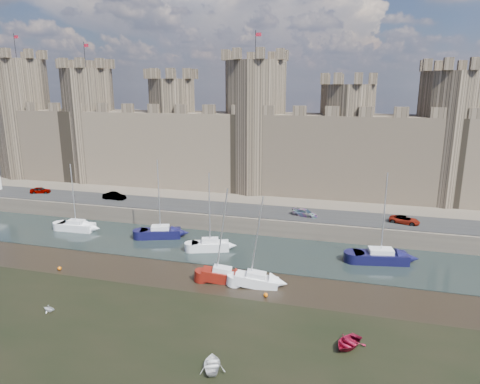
{
  "coord_description": "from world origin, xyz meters",
  "views": [
    {
      "loc": [
        20.01,
        -27.58,
        21.3
      ],
      "look_at": [
        6.37,
        22.0,
        8.47
      ],
      "focal_mm": 32.0,
      "sensor_mm": 36.0,
      "label": 1
    }
  ],
  "objects_px": {
    "car_2": "(305,213)",
    "sailboat_3": "(381,256)",
    "car_1": "(114,196)",
    "sailboat_5": "(256,280)",
    "sailboat_2": "(210,245)",
    "sailboat_1": "(161,232)",
    "sailboat_4": "(222,275)",
    "car_3": "(405,220)",
    "car_0": "(40,190)",
    "sailboat_0": "(76,226)"
  },
  "relations": [
    {
      "from": "car_1",
      "to": "car_2",
      "type": "distance_m",
      "value": 32.33
    },
    {
      "from": "car_1",
      "to": "sailboat_3",
      "type": "bearing_deg",
      "value": -100.51
    },
    {
      "from": "sailboat_4",
      "to": "sailboat_2",
      "type": "bearing_deg",
      "value": 107.39
    },
    {
      "from": "car_2",
      "to": "sailboat_2",
      "type": "relative_size",
      "value": 0.36
    },
    {
      "from": "car_1",
      "to": "sailboat_4",
      "type": "xyz_separation_m",
      "value": [
        25.51,
        -19.88,
        -2.36
      ]
    },
    {
      "from": "sailboat_1",
      "to": "car_1",
      "type": "bearing_deg",
      "value": 124.71
    },
    {
      "from": "car_2",
      "to": "sailboat_0",
      "type": "xyz_separation_m",
      "value": [
        -33.26,
        -8.36,
        -2.25
      ]
    },
    {
      "from": "car_3",
      "to": "sailboat_3",
      "type": "distance_m",
      "value": 9.9
    },
    {
      "from": "car_1",
      "to": "sailboat_4",
      "type": "bearing_deg",
      "value": -125.52
    },
    {
      "from": "sailboat_5",
      "to": "sailboat_2",
      "type": "bearing_deg",
      "value": 126.72
    },
    {
      "from": "car_0",
      "to": "sailboat_0",
      "type": "relative_size",
      "value": 0.34
    },
    {
      "from": "sailboat_1",
      "to": "sailboat_4",
      "type": "bearing_deg",
      "value": -60.86
    },
    {
      "from": "car_1",
      "to": "car_2",
      "type": "bearing_deg",
      "value": -89.42
    },
    {
      "from": "sailboat_0",
      "to": "sailboat_5",
      "type": "distance_m",
      "value": 32.16
    },
    {
      "from": "sailboat_1",
      "to": "sailboat_3",
      "type": "height_order",
      "value": "sailboat_1"
    },
    {
      "from": "car_3",
      "to": "sailboat_4",
      "type": "distance_m",
      "value": 28.22
    },
    {
      "from": "sailboat_4",
      "to": "sailboat_5",
      "type": "height_order",
      "value": "sailboat_4"
    },
    {
      "from": "car_0",
      "to": "sailboat_1",
      "type": "relative_size",
      "value": 0.3
    },
    {
      "from": "car_1",
      "to": "sailboat_0",
      "type": "bearing_deg",
      "value": 176.65
    },
    {
      "from": "sailboat_1",
      "to": "car_3",
      "type": "bearing_deg",
      "value": -6.61
    },
    {
      "from": "sailboat_2",
      "to": "sailboat_3",
      "type": "relative_size",
      "value": 0.93
    },
    {
      "from": "sailboat_0",
      "to": "sailboat_1",
      "type": "relative_size",
      "value": 0.9
    },
    {
      "from": "car_1",
      "to": "sailboat_5",
      "type": "relative_size",
      "value": 0.38
    },
    {
      "from": "car_1",
      "to": "sailboat_3",
      "type": "xyz_separation_m",
      "value": [
        42.75,
        -9.8,
        -2.29
      ]
    },
    {
      "from": "car_0",
      "to": "car_1",
      "type": "bearing_deg",
      "value": -111.1
    },
    {
      "from": "car_3",
      "to": "sailboat_4",
      "type": "bearing_deg",
      "value": 147.59
    },
    {
      "from": "sailboat_0",
      "to": "sailboat_1",
      "type": "bearing_deg",
      "value": -0.57
    },
    {
      "from": "sailboat_1",
      "to": "car_2",
      "type": "bearing_deg",
      "value": 1.61
    },
    {
      "from": "car_3",
      "to": "sailboat_0",
      "type": "xyz_separation_m",
      "value": [
        -47.11,
        -8.61,
        -2.27
      ]
    },
    {
      "from": "car_0",
      "to": "sailboat_4",
      "type": "height_order",
      "value": "sailboat_4"
    },
    {
      "from": "sailboat_3",
      "to": "sailboat_4",
      "type": "distance_m",
      "value": 19.97
    },
    {
      "from": "car_2",
      "to": "sailboat_4",
      "type": "height_order",
      "value": "sailboat_4"
    },
    {
      "from": "sailboat_0",
      "to": "sailboat_5",
      "type": "bearing_deg",
      "value": -21.83
    },
    {
      "from": "sailboat_4",
      "to": "car_1",
      "type": "bearing_deg",
      "value": 131.72
    },
    {
      "from": "sailboat_0",
      "to": "car_3",
      "type": "bearing_deg",
      "value": 7.76
    },
    {
      "from": "car_2",
      "to": "sailboat_5",
      "type": "relative_size",
      "value": 0.36
    },
    {
      "from": "car_2",
      "to": "sailboat_5",
      "type": "xyz_separation_m",
      "value": [
        -2.9,
        -18.95,
        -2.3
      ]
    },
    {
      "from": "car_0",
      "to": "sailboat_4",
      "type": "xyz_separation_m",
      "value": [
        40.66,
        -20.24,
        -2.3
      ]
    },
    {
      "from": "car_0",
      "to": "car_2",
      "type": "xyz_separation_m",
      "value": [
        47.46,
        -1.38,
        -0.04
      ]
    },
    {
      "from": "car_0",
      "to": "sailboat_0",
      "type": "xyz_separation_m",
      "value": [
        14.2,
        -9.74,
        -2.29
      ]
    },
    {
      "from": "sailboat_2",
      "to": "sailboat_3",
      "type": "height_order",
      "value": "sailboat_3"
    },
    {
      "from": "car_0",
      "to": "car_2",
      "type": "height_order",
      "value": "car_0"
    },
    {
      "from": "car_2",
      "to": "sailboat_3",
      "type": "relative_size",
      "value": 0.33
    },
    {
      "from": "sailboat_0",
      "to": "sailboat_3",
      "type": "bearing_deg",
      "value": -3.14
    },
    {
      "from": "car_1",
      "to": "sailboat_5",
      "type": "bearing_deg",
      "value": -121.78
    },
    {
      "from": "car_2",
      "to": "sailboat_3",
      "type": "xyz_separation_m",
      "value": [
        10.44,
        -8.77,
        -2.19
      ]
    },
    {
      "from": "sailboat_0",
      "to": "sailboat_1",
      "type": "height_order",
      "value": "sailboat_1"
    },
    {
      "from": "sailboat_2",
      "to": "sailboat_4",
      "type": "xyz_separation_m",
      "value": [
        4.33,
        -8.23,
        -0.05
      ]
    },
    {
      "from": "car_1",
      "to": "sailboat_1",
      "type": "distance_m",
      "value": 15.68
    },
    {
      "from": "sailboat_2",
      "to": "sailboat_4",
      "type": "relative_size",
      "value": 0.97
    }
  ]
}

